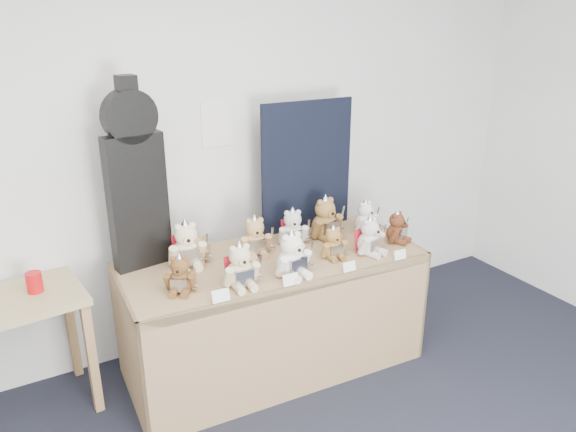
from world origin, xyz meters
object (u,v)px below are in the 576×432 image
teddy_back_left (187,246)px  teddy_back_centre_right (293,229)px  teddy_back_end (366,218)px  guitar_case (136,178)px  teddy_front_right (333,244)px  teddy_front_centre (292,256)px  teddy_front_end (397,228)px  teddy_back_far_left (197,250)px  teddy_back_centre_left (255,238)px  red_cup (34,282)px  teddy_front_far_left (180,276)px  teddy_front_far_right (370,238)px  teddy_back_right (326,220)px  teddy_front_left (241,267)px  display_table (278,287)px

teddy_back_left → teddy_back_centre_right: teddy_back_left is taller
teddy_back_left → teddy_back_end: size_ratio=1.27×
guitar_case → teddy_front_right: (1.05, -0.48, -0.46)m
teddy_front_centre → teddy_front_end: size_ratio=1.28×
teddy_front_centre → guitar_case: bearing=134.3°
teddy_back_centre_right → teddy_back_far_left: bearing=-166.0°
teddy_front_centre → teddy_back_centre_left: size_ratio=1.09×
red_cup → teddy_front_end: (2.17, -0.49, 0.06)m
teddy_front_far_left → teddy_front_centre: teddy_front_centre is taller
teddy_front_centre → teddy_back_left: bearing=131.7°
teddy_front_far_right → teddy_back_centre_right: bearing=117.9°
teddy_front_far_right → teddy_back_left: (-1.06, 0.40, 0.02)m
teddy_back_centre_right → teddy_back_right: bearing=13.4°
teddy_front_far_left → teddy_front_left: teddy_front_left is taller
red_cup → teddy_front_far_right: size_ratio=0.43×
teddy_front_centre → teddy_back_left: 0.64m
display_table → teddy_front_centre: bearing=-88.7°
teddy_front_end → teddy_back_left: (-1.33, 0.33, 0.03)m
teddy_front_left → teddy_back_end: 1.13m
teddy_front_end → teddy_back_right: teddy_back_right is taller
teddy_back_right → display_table: bearing=-166.3°
teddy_front_far_left → teddy_back_centre_left: bearing=53.9°
teddy_front_centre → teddy_back_left: (-0.48, 0.42, 0.00)m
red_cup → teddy_front_left: 1.15m
teddy_front_right → teddy_front_far_right: teddy_front_far_right is taller
red_cup → teddy_back_end: 2.11m
teddy_back_left → teddy_back_right: 0.96m
display_table → red_cup: red_cup is taller
display_table → teddy_front_end: bearing=-4.0°
teddy_back_right → teddy_back_end: 0.31m
teddy_front_left → teddy_back_centre_right: size_ratio=1.06×
teddy_front_right → teddy_front_end: 0.50m
teddy_back_centre_left → teddy_back_right: size_ratio=0.87×
teddy_back_end → teddy_back_far_left: size_ratio=1.19×
teddy_front_end → teddy_back_right: 0.47m
guitar_case → red_cup: guitar_case is taller
teddy_front_far_left → teddy_back_left: (0.14, 0.29, 0.03)m
teddy_front_far_right → teddy_back_right: (-0.10, 0.35, 0.02)m
red_cup → teddy_back_centre_right: size_ratio=0.43×
teddy_back_left → teddy_front_far_left: bearing=-109.1°
teddy_front_left → teddy_back_centre_right: bearing=36.4°
teddy_back_far_left → teddy_back_left: bearing=-154.0°
teddy_back_end → teddy_back_far_left: (-1.19, 0.09, -0.02)m
red_cup → teddy_back_centre_left: (1.27, -0.20, 0.08)m
teddy_back_end → teddy_front_right: bearing=-162.6°
teddy_front_left → teddy_front_right: (0.66, 0.06, -0.02)m
teddy_front_far_right → display_table: bearing=148.4°
teddy_front_end → teddy_back_centre_right: size_ratio=0.87×
teddy_back_left → teddy_front_end: bearing=-6.9°
teddy_front_end → teddy_back_far_left: teddy_front_end is taller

